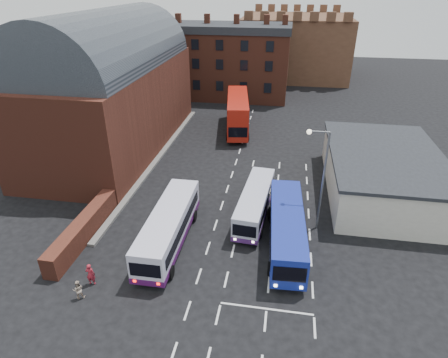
% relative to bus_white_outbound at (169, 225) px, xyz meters
% --- Properties ---
extents(ground, '(180.00, 180.00, 0.00)m').
position_rel_bus_white_outbound_xyz_m(ground, '(3.14, -2.56, -1.73)').
color(ground, black).
extents(railway_station, '(12.00, 28.00, 16.00)m').
position_rel_bus_white_outbound_xyz_m(railway_station, '(-12.36, 18.44, 5.91)').
color(railway_station, '#602B1E').
rests_on(railway_station, ground).
extents(forecourt_wall, '(1.20, 10.00, 1.80)m').
position_rel_bus_white_outbound_xyz_m(forecourt_wall, '(-7.06, -0.56, -0.83)').
color(forecourt_wall, '#602B1E').
rests_on(forecourt_wall, ground).
extents(cream_building, '(10.40, 16.40, 4.25)m').
position_rel_bus_white_outbound_xyz_m(cream_building, '(18.14, 11.44, 0.43)').
color(cream_building, beige).
rests_on(cream_building, ground).
extents(brick_terrace, '(22.00, 10.00, 11.00)m').
position_rel_bus_white_outbound_xyz_m(brick_terrace, '(-2.86, 43.44, 3.77)').
color(brick_terrace, brown).
rests_on(brick_terrace, ground).
extents(castle_keep, '(22.00, 22.00, 12.00)m').
position_rel_bus_white_outbound_xyz_m(castle_keep, '(9.14, 63.44, 4.27)').
color(castle_keep, brown).
rests_on(castle_keep, ground).
extents(bus_white_outbound, '(2.78, 10.76, 2.93)m').
position_rel_bus_white_outbound_xyz_m(bus_white_outbound, '(0.00, 0.00, 0.00)').
color(bus_white_outbound, silver).
rests_on(bus_white_outbound, ground).
extents(bus_white_inbound, '(2.94, 9.50, 2.55)m').
position_rel_bus_white_outbound_xyz_m(bus_white_inbound, '(6.32, 5.06, -0.22)').
color(bus_white_inbound, silver).
rests_on(bus_white_inbound, ground).
extents(bus_blue, '(3.20, 11.00, 2.97)m').
position_rel_bus_white_outbound_xyz_m(bus_blue, '(9.14, 1.26, 0.02)').
color(bus_blue, navy).
rests_on(bus_blue, ground).
extents(bus_red_double, '(4.40, 12.19, 4.77)m').
position_rel_bus_white_outbound_xyz_m(bus_red_double, '(1.84, 26.23, 0.80)').
color(bus_red_double, '#A91B0F').
rests_on(bus_red_double, ground).
extents(street_lamp, '(1.80, 0.39, 8.83)m').
position_rel_bus_white_outbound_xyz_m(street_lamp, '(11.44, 4.13, 3.60)').
color(street_lamp, slate).
rests_on(street_lamp, ground).
extents(pedestrian_red, '(0.67, 0.48, 1.72)m').
position_rel_bus_white_outbound_xyz_m(pedestrian_red, '(-4.01, -5.33, -0.87)').
color(pedestrian_red, maroon).
rests_on(pedestrian_red, ground).
extents(pedestrian_beige, '(0.85, 0.78, 1.42)m').
position_rel_bus_white_outbound_xyz_m(pedestrian_beige, '(-4.22, -6.67, -1.02)').
color(pedestrian_beige, tan).
rests_on(pedestrian_beige, ground).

